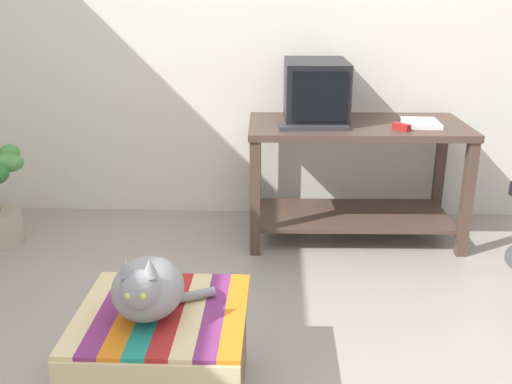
{
  "coord_description": "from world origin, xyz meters",
  "views": [
    {
      "loc": [
        0.07,
        -1.86,
        1.5
      ],
      "look_at": [
        -0.04,
        0.85,
        0.55
      ],
      "focal_mm": 40.94,
      "sensor_mm": 36.0,
      "label": 1
    }
  ],
  "objects_px": {
    "cat": "(147,288)",
    "ottoman_with_blanket": "(164,355)",
    "stapler": "(401,127)",
    "keyboard": "(313,126)",
    "book": "(421,123)",
    "tv_monitor": "(316,91)",
    "desk": "(355,161)"
  },
  "relations": [
    {
      "from": "cat",
      "to": "ottoman_with_blanket",
      "type": "bearing_deg",
      "value": 45.74
    },
    {
      "from": "keyboard",
      "to": "stapler",
      "type": "relative_size",
      "value": 3.64
    },
    {
      "from": "stapler",
      "to": "ottoman_with_blanket",
      "type": "bearing_deg",
      "value": -165.53
    },
    {
      "from": "desk",
      "to": "tv_monitor",
      "type": "relative_size",
      "value": 2.49
    },
    {
      "from": "tv_monitor",
      "to": "ottoman_with_blanket",
      "type": "bearing_deg",
      "value": -112.17
    },
    {
      "from": "desk",
      "to": "ottoman_with_blanket",
      "type": "height_order",
      "value": "desk"
    },
    {
      "from": "stapler",
      "to": "tv_monitor",
      "type": "bearing_deg",
      "value": 113.9
    },
    {
      "from": "desk",
      "to": "keyboard",
      "type": "relative_size",
      "value": 3.29
    },
    {
      "from": "desk",
      "to": "stapler",
      "type": "distance_m",
      "value": 0.38
    },
    {
      "from": "keyboard",
      "to": "book",
      "type": "bearing_deg",
      "value": 6.54
    },
    {
      "from": "tv_monitor",
      "to": "stapler",
      "type": "distance_m",
      "value": 0.57
    },
    {
      "from": "book",
      "to": "desk",
      "type": "bearing_deg",
      "value": 175.7
    },
    {
      "from": "ottoman_with_blanket",
      "to": "cat",
      "type": "bearing_deg",
      "value": -134.05
    },
    {
      "from": "book",
      "to": "stapler",
      "type": "height_order",
      "value": "stapler"
    },
    {
      "from": "keyboard",
      "to": "desk",
      "type": "bearing_deg",
      "value": 25.51
    },
    {
      "from": "tv_monitor",
      "to": "stapler",
      "type": "relative_size",
      "value": 4.8
    },
    {
      "from": "book",
      "to": "ottoman_with_blanket",
      "type": "xyz_separation_m",
      "value": [
        -1.26,
        -1.57,
        -0.55
      ]
    },
    {
      "from": "tv_monitor",
      "to": "book",
      "type": "bearing_deg",
      "value": -12.99
    },
    {
      "from": "cat",
      "to": "tv_monitor",
      "type": "bearing_deg",
      "value": 68.43
    },
    {
      "from": "desk",
      "to": "cat",
      "type": "height_order",
      "value": "desk"
    },
    {
      "from": "desk",
      "to": "keyboard",
      "type": "height_order",
      "value": "keyboard"
    },
    {
      "from": "desk",
      "to": "tv_monitor",
      "type": "height_order",
      "value": "tv_monitor"
    },
    {
      "from": "book",
      "to": "stapler",
      "type": "bearing_deg",
      "value": -134.47
    },
    {
      "from": "keyboard",
      "to": "book",
      "type": "height_order",
      "value": "same"
    },
    {
      "from": "keyboard",
      "to": "ottoman_with_blanket",
      "type": "xyz_separation_m",
      "value": [
        -0.62,
        -1.45,
        -0.55
      ]
    },
    {
      "from": "keyboard",
      "to": "book",
      "type": "relative_size",
      "value": 1.57
    },
    {
      "from": "tv_monitor",
      "to": "stapler",
      "type": "bearing_deg",
      "value": -30.0
    },
    {
      "from": "stapler",
      "to": "cat",
      "type": "bearing_deg",
      "value": -165.7
    },
    {
      "from": "tv_monitor",
      "to": "stapler",
      "type": "xyz_separation_m",
      "value": [
        0.48,
        -0.26,
        -0.15
      ]
    },
    {
      "from": "keyboard",
      "to": "stapler",
      "type": "xyz_separation_m",
      "value": [
        0.5,
        -0.02,
        0.01
      ]
    },
    {
      "from": "tv_monitor",
      "to": "cat",
      "type": "relative_size",
      "value": 1.48
    },
    {
      "from": "desk",
      "to": "book",
      "type": "distance_m",
      "value": 0.44
    }
  ]
}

